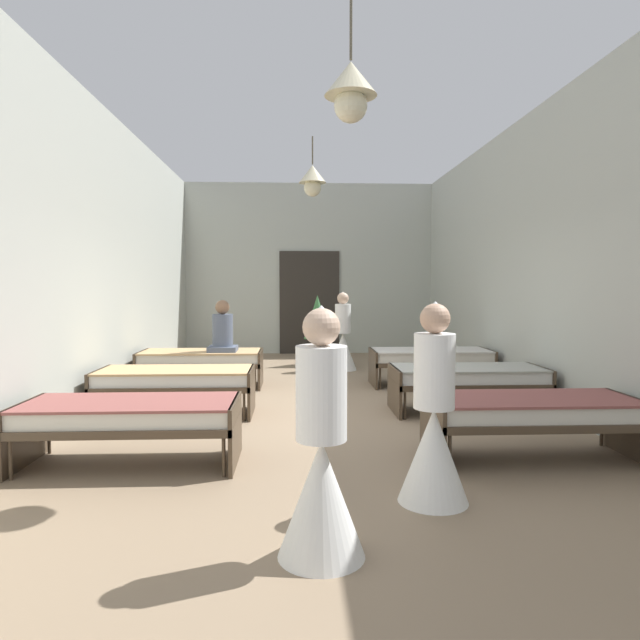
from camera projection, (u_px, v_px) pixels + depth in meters
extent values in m
cube|color=#8C755B|center=(323.00, 417.00, 6.93)|extent=(6.35, 12.92, 0.10)
cube|color=#B2B7AD|center=(309.00, 269.00, 13.04)|extent=(6.15, 0.20, 3.98)
cube|color=#B2B7AD|center=(77.00, 253.00, 6.66)|extent=(0.20, 12.32, 3.98)
cube|color=#B2B7AD|center=(560.00, 254.00, 6.94)|extent=(0.20, 12.32, 3.98)
cube|color=#2D2823|center=(309.00, 303.00, 12.97)|extent=(1.40, 0.06, 2.40)
cylinder|color=brown|center=(351.00, 28.00, 4.55)|extent=(0.02, 0.02, 0.52)
cone|color=beige|center=(351.00, 79.00, 4.57)|extent=(0.44, 0.44, 0.28)
sphere|color=beige|center=(351.00, 106.00, 4.59)|extent=(0.28, 0.28, 0.28)
cylinder|color=brown|center=(313.00, 150.00, 8.84)|extent=(0.02, 0.02, 0.44)
cone|color=beige|center=(313.00, 174.00, 8.86)|extent=(0.44, 0.44, 0.28)
sphere|color=beige|center=(313.00, 188.00, 8.87)|extent=(0.28, 0.28, 0.28)
cylinder|color=#473828|center=(10.00, 460.00, 4.53)|extent=(0.03, 0.03, 0.34)
cylinder|color=#473828|center=(49.00, 436.00, 5.25)|extent=(0.03, 0.03, 0.34)
cylinder|color=#473828|center=(224.00, 457.00, 4.62)|extent=(0.03, 0.03, 0.34)
cylinder|color=#473828|center=(233.00, 434.00, 5.33)|extent=(0.03, 0.03, 0.34)
cube|color=#473828|center=(130.00, 423.00, 4.92)|extent=(1.90, 0.84, 0.07)
cube|color=#473828|center=(24.00, 434.00, 4.88)|extent=(0.04, 0.84, 0.57)
cube|color=#473828|center=(235.00, 432.00, 4.97)|extent=(0.04, 0.84, 0.57)
cube|color=silver|center=(130.00, 411.00, 4.91)|extent=(1.82, 0.78, 0.14)
cube|color=#8C4C47|center=(130.00, 402.00, 4.91)|extent=(1.86, 0.82, 0.02)
cylinder|color=#473828|center=(450.00, 453.00, 4.71)|extent=(0.03, 0.03, 0.34)
cylinder|color=#473828|center=(429.00, 431.00, 5.42)|extent=(0.03, 0.03, 0.34)
cylinder|color=#473828|center=(602.00, 429.00, 5.51)|extent=(0.03, 0.03, 0.34)
cube|color=#473828|center=(532.00, 418.00, 5.09)|extent=(1.90, 0.84, 0.07)
cube|color=#473828|center=(432.00, 429.00, 5.05)|extent=(0.04, 0.84, 0.57)
cube|color=#473828|center=(630.00, 427.00, 5.14)|extent=(0.04, 0.84, 0.57)
cube|color=silver|center=(532.00, 407.00, 5.09)|extent=(1.82, 0.78, 0.14)
cube|color=#8C4C47|center=(533.00, 398.00, 5.08)|extent=(1.86, 0.82, 0.02)
cylinder|color=#473828|center=(94.00, 408.00, 6.43)|extent=(0.03, 0.03, 0.34)
cylinder|color=#473828|center=(114.00, 396.00, 7.14)|extent=(0.03, 0.03, 0.34)
cylinder|color=#473828|center=(244.00, 407.00, 6.51)|extent=(0.03, 0.03, 0.34)
cylinder|color=#473828|center=(249.00, 395.00, 7.23)|extent=(0.03, 0.03, 0.34)
cube|color=#473828|center=(176.00, 385.00, 6.81)|extent=(1.90, 0.84, 0.07)
cube|color=#473828|center=(99.00, 393.00, 6.78)|extent=(0.04, 0.84, 0.57)
cube|color=#473828|center=(251.00, 391.00, 6.86)|extent=(0.04, 0.84, 0.57)
cube|color=white|center=(176.00, 376.00, 6.81)|extent=(1.82, 0.78, 0.14)
cube|color=tan|center=(175.00, 370.00, 6.80)|extent=(1.86, 0.82, 0.02)
cylinder|color=#473828|center=(405.00, 405.00, 6.60)|extent=(0.03, 0.03, 0.34)
cylinder|color=#473828|center=(394.00, 394.00, 7.32)|extent=(0.03, 0.03, 0.34)
cylinder|color=#473828|center=(547.00, 404.00, 6.68)|extent=(0.03, 0.03, 0.34)
cylinder|color=#473828|center=(523.00, 392.00, 7.40)|extent=(0.03, 0.03, 0.34)
cube|color=#473828|center=(467.00, 382.00, 6.99)|extent=(1.90, 0.84, 0.07)
cube|color=#473828|center=(395.00, 390.00, 6.95)|extent=(0.04, 0.84, 0.57)
cube|color=#473828|center=(539.00, 389.00, 7.04)|extent=(0.04, 0.84, 0.57)
cube|color=white|center=(468.00, 374.00, 6.98)|extent=(1.82, 0.78, 0.14)
cube|color=#9E9E93|center=(468.00, 368.00, 6.98)|extent=(1.86, 0.82, 0.02)
cylinder|color=#473828|center=(139.00, 380.00, 8.32)|extent=(0.03, 0.03, 0.34)
cylinder|color=#473828|center=(152.00, 373.00, 9.04)|extent=(0.03, 0.03, 0.34)
cylinder|color=#473828|center=(255.00, 380.00, 8.40)|extent=(0.03, 0.03, 0.34)
cylinder|color=#473828|center=(258.00, 372.00, 9.12)|extent=(0.03, 0.03, 0.34)
cube|color=#473828|center=(201.00, 363.00, 8.71)|extent=(1.90, 0.84, 0.07)
cube|color=#473828|center=(142.00, 369.00, 8.67)|extent=(0.04, 0.84, 0.57)
cube|color=#473828|center=(261.00, 368.00, 8.76)|extent=(0.04, 0.84, 0.57)
cube|color=silver|center=(201.00, 357.00, 8.70)|extent=(1.82, 0.78, 0.14)
cube|color=tan|center=(201.00, 351.00, 8.70)|extent=(1.86, 0.82, 0.02)
cylinder|color=#473828|center=(380.00, 379.00, 8.49)|extent=(0.03, 0.03, 0.34)
cylinder|color=#473828|center=(373.00, 371.00, 9.21)|extent=(0.03, 0.03, 0.34)
cylinder|color=#473828|center=(491.00, 378.00, 8.58)|extent=(0.03, 0.03, 0.34)
cylinder|color=#473828|center=(476.00, 371.00, 9.29)|extent=(0.03, 0.03, 0.34)
cube|color=#473828|center=(430.00, 362.00, 8.88)|extent=(1.90, 0.84, 0.07)
cube|color=#473828|center=(373.00, 368.00, 8.84)|extent=(0.04, 0.84, 0.57)
cube|color=#473828|center=(487.00, 367.00, 8.93)|extent=(0.04, 0.84, 0.57)
cube|color=silver|center=(431.00, 355.00, 8.87)|extent=(1.82, 0.78, 0.14)
cube|color=beige|center=(431.00, 350.00, 8.87)|extent=(1.86, 0.82, 0.02)
cone|color=white|center=(433.00, 455.00, 4.07)|extent=(0.52, 0.52, 0.70)
cylinder|color=white|center=(434.00, 371.00, 4.04)|extent=(0.30, 0.30, 0.55)
sphere|color=tan|center=(435.00, 318.00, 4.01)|extent=(0.22, 0.22, 0.22)
cone|color=white|center=(435.00, 308.00, 4.01)|extent=(0.18, 0.18, 0.10)
cone|color=white|center=(343.00, 352.00, 10.46)|extent=(0.52, 0.52, 0.70)
cylinder|color=white|center=(343.00, 319.00, 10.42)|extent=(0.30, 0.30, 0.55)
sphere|color=beige|center=(343.00, 298.00, 10.40)|extent=(0.22, 0.22, 0.22)
cone|color=white|center=(343.00, 294.00, 10.39)|extent=(0.18, 0.18, 0.10)
cone|color=white|center=(321.00, 498.00, 3.25)|extent=(0.52, 0.52, 0.70)
cylinder|color=white|center=(321.00, 393.00, 3.21)|extent=(0.30, 0.30, 0.55)
sphere|color=beige|center=(321.00, 327.00, 3.18)|extent=(0.22, 0.22, 0.22)
cone|color=white|center=(321.00, 314.00, 3.18)|extent=(0.18, 0.18, 0.10)
cylinder|color=#515B70|center=(223.00, 333.00, 8.61)|extent=(0.32, 0.32, 0.58)
cube|color=#515B70|center=(223.00, 349.00, 8.62)|extent=(0.44, 0.44, 0.08)
sphere|color=#846047|center=(222.00, 307.00, 8.58)|extent=(0.22, 0.22, 0.22)
cylinder|color=brown|center=(317.00, 357.00, 11.11)|extent=(0.42, 0.42, 0.34)
cylinder|color=brown|center=(317.00, 344.00, 11.09)|extent=(0.06, 0.06, 0.20)
cone|color=#3D7A42|center=(317.00, 317.00, 11.06)|extent=(0.54, 0.54, 0.87)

